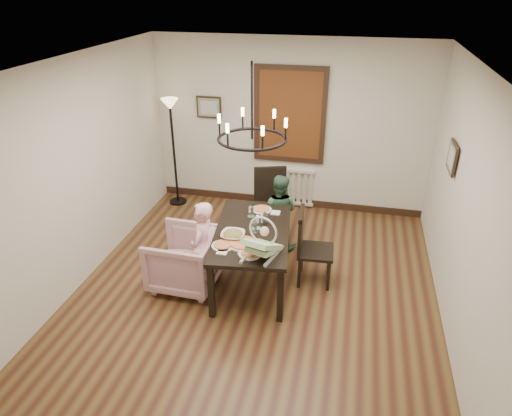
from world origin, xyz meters
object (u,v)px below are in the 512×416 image
at_px(chair_right, 316,247).
at_px(seated_man, 279,218).
at_px(floor_lamp, 174,154).
at_px(chair_far, 272,206).
at_px(elderly_woman, 203,256).
at_px(dining_table, 252,236).
at_px(armchair, 184,259).
at_px(baby_bouncer, 262,243).
at_px(drinking_glass, 254,227).

relative_size(chair_right, seated_man, 1.08).
bearing_deg(floor_lamp, seated_man, -27.96).
bearing_deg(floor_lamp, chair_far, -24.75).
relative_size(chair_far, elderly_woman, 1.07).
distance_m(dining_table, armchair, 0.92).
height_order(baby_bouncer, drinking_glass, baby_bouncer).
height_order(dining_table, elderly_woman, elderly_woman).
bearing_deg(elderly_woman, chair_right, 111.12).
bearing_deg(elderly_woman, drinking_glass, 116.47).
height_order(seated_man, floor_lamp, floor_lamp).
bearing_deg(drinking_glass, dining_table, 124.32).
bearing_deg(dining_table, floor_lamp, 125.52).
bearing_deg(floor_lamp, baby_bouncer, -50.79).
relative_size(chair_far, chair_right, 1.07).
bearing_deg(armchair, seated_man, 141.29).
relative_size(elderly_woman, baby_bouncer, 2.05).
bearing_deg(chair_right, drinking_glass, 103.20).
distance_m(dining_table, chair_right, 0.82).
relative_size(chair_right, elderly_woman, 0.99).
xyz_separation_m(chair_far, elderly_woman, (-0.58, -1.46, -0.03)).
bearing_deg(elderly_woman, chair_far, 158.50).
bearing_deg(armchair, drinking_glass, 105.67).
xyz_separation_m(chair_far, baby_bouncer, (0.21, -1.66, 0.38)).
xyz_separation_m(drinking_glass, floor_lamp, (-1.85, 2.02, 0.07)).
relative_size(baby_bouncer, drinking_glass, 3.61).
height_order(chair_right, elderly_woman, elderly_woman).
bearing_deg(dining_table, armchair, -169.48).
xyz_separation_m(elderly_woman, floor_lamp, (-1.26, 2.31, 0.39)).
distance_m(chair_right, armchair, 1.68).
bearing_deg(drinking_glass, baby_bouncer, -67.60).
height_order(armchair, seated_man, seated_man).
relative_size(dining_table, drinking_glass, 12.46).
xyz_separation_m(chair_right, drinking_glass, (-0.75, -0.22, 0.32)).
distance_m(chair_far, baby_bouncer, 1.72).
bearing_deg(seated_man, baby_bouncer, 98.42).
xyz_separation_m(dining_table, baby_bouncer, (0.24, -0.54, 0.25)).
bearing_deg(armchair, floor_lamp, -154.51).
relative_size(chair_right, armchair, 1.23).
xyz_separation_m(dining_table, armchair, (-0.83, -0.26, -0.30)).
distance_m(elderly_woman, drinking_glass, 0.72).
bearing_deg(floor_lamp, dining_table, -47.38).
bearing_deg(dining_table, seated_man, 72.07).
bearing_deg(drinking_glass, armchair, -166.08).
relative_size(elderly_woman, drinking_glass, 7.40).
bearing_deg(seated_man, elderly_woman, 65.97).
bearing_deg(floor_lamp, armchair, -66.26).
xyz_separation_m(dining_table, floor_lamp, (-1.81, 1.97, 0.22)).
xyz_separation_m(dining_table, drinking_glass, (0.03, -0.05, 0.15)).
height_order(baby_bouncer, floor_lamp, floor_lamp).
relative_size(chair_far, armchair, 1.32).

